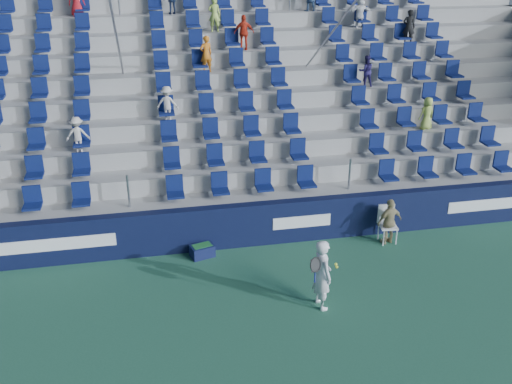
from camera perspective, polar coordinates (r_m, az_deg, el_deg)
ground at (r=12.96m, az=1.58°, el=-11.98°), size 70.00×70.00×0.00m
sponsor_wall at (r=15.28m, az=-0.98°, el=-3.30°), size 24.00×0.32×1.20m
grandstand at (r=19.39m, az=-3.75°, el=7.59°), size 24.00×8.17×6.63m
tennis_player at (r=12.78m, az=6.64°, el=-8.16°), size 0.69×0.67×1.68m
line_judge_chair at (r=15.91m, az=12.96°, el=-2.81°), size 0.50×0.52×1.04m
line_judge at (r=15.76m, az=13.20°, el=-2.89°), size 0.81×0.48×1.30m
ball_bin at (r=14.99m, az=-5.40°, el=-5.83°), size 0.68×0.53×0.33m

